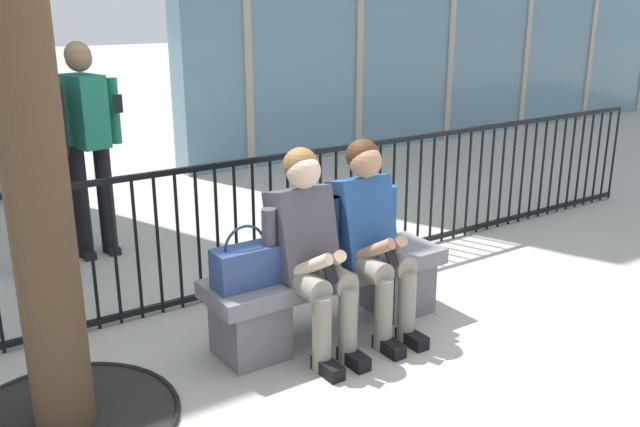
# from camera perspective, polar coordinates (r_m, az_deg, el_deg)

# --- Properties ---
(ground_plane) EXTENTS (60.00, 60.00, 0.00)m
(ground_plane) POSITION_cam_1_polar(r_m,az_deg,el_deg) (4.39, 0.74, -9.72)
(ground_plane) COLOR #B2ADA3
(stone_bench) EXTENTS (1.60, 0.44, 0.45)m
(stone_bench) POSITION_cam_1_polar(r_m,az_deg,el_deg) (4.27, 0.75, -6.48)
(stone_bench) COLOR slate
(stone_bench) RESTS_ON ground
(seated_person_with_phone) EXTENTS (0.52, 0.66, 1.21)m
(seated_person_with_phone) POSITION_cam_1_polar(r_m,az_deg,el_deg) (3.92, -0.81, -2.76)
(seated_person_with_phone) COLOR gray
(seated_person_with_phone) RESTS_ON ground
(seated_person_companion) EXTENTS (0.52, 0.66, 1.21)m
(seated_person_companion) POSITION_cam_1_polar(r_m,az_deg,el_deg) (4.16, 4.28, -1.59)
(seated_person_companion) COLOR gray
(seated_person_companion) RESTS_ON ground
(handbag_on_bench) EXTENTS (0.37, 0.18, 0.36)m
(handbag_on_bench) POSITION_cam_1_polar(r_m,az_deg,el_deg) (3.87, -6.25, -4.35)
(handbag_on_bench) COLOR #33477F
(handbag_on_bench) RESTS_ON stone_bench
(bystander_at_railing) EXTENTS (0.55, 0.42, 1.71)m
(bystander_at_railing) POSITION_cam_1_polar(r_m,az_deg,el_deg) (5.68, -18.98, 6.33)
(bystander_at_railing) COLOR black
(bystander_at_railing) RESTS_ON ground
(bystander_further_back) EXTENTS (0.55, 0.44, 1.71)m
(bystander_further_back) POSITION_cam_1_polar(r_m,az_deg,el_deg) (5.38, -23.20, 5.28)
(bystander_further_back) COLOR black
(bystander_further_back) RESTS_ON ground
(plaza_railing) EXTENTS (8.37, 0.04, 0.97)m
(plaza_railing) POSITION_cam_1_polar(r_m,az_deg,el_deg) (4.85, -4.83, -0.76)
(plaza_railing) COLOR black
(plaza_railing) RESTS_ON ground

